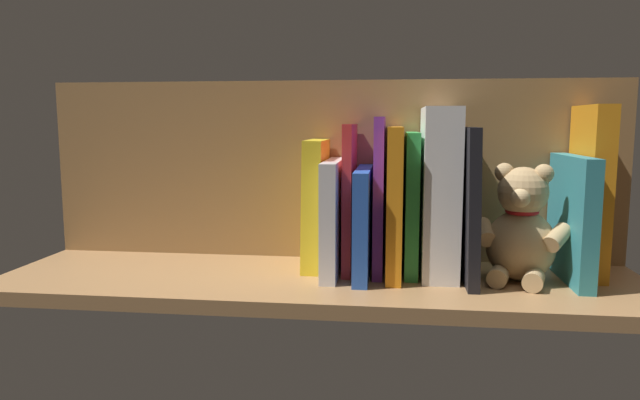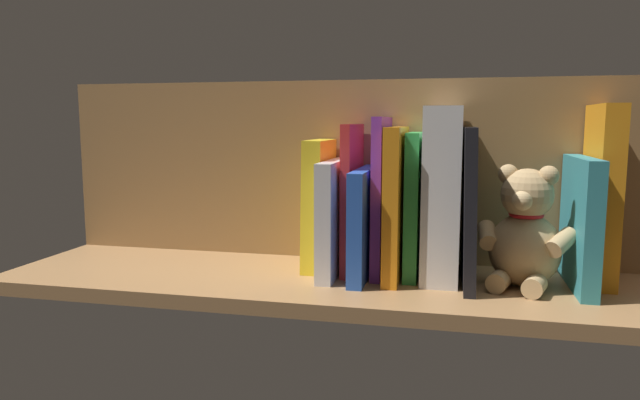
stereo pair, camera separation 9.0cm
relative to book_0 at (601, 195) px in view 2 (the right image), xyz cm
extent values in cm
cube|color=#A87A4C|center=(41.83, 5.29, -14.49)|extent=(101.12, 30.05, 2.20)
cube|color=olive|center=(41.83, -7.49, 2.30)|extent=(101.12, 1.50, 31.38)
cube|color=orange|center=(0.00, 0.00, 0.00)|extent=(3.15, 12.68, 26.77)
cube|color=teal|center=(3.30, 2.90, -3.82)|extent=(2.45, 18.47, 19.14)
ellipsoid|color=tan|center=(11.00, 4.44, -7.92)|extent=(12.72, 12.01, 10.93)
sphere|color=tan|center=(11.00, 4.44, 0.36)|extent=(7.51, 7.51, 7.51)
sphere|color=tan|center=(8.31, 5.30, 3.17)|extent=(2.90, 2.90, 2.90)
sphere|color=tan|center=(13.68, 3.58, 3.17)|extent=(2.90, 2.90, 2.90)
sphere|color=#DBB77F|center=(11.97, 7.48, -0.21)|extent=(2.90, 2.90, 2.90)
cylinder|color=tan|center=(6.47, 7.32, -6.01)|extent=(5.31, 5.81, 4.04)
cylinder|color=tan|center=(16.36, 4.15, -6.01)|extent=(2.77, 5.46, 4.04)
cylinder|color=tan|center=(10.07, 9.61, -11.94)|extent=(4.01, 4.79, 2.90)
cylinder|color=tan|center=(14.75, 8.11, -11.94)|extent=(4.01, 4.79, 2.90)
torus|color=red|center=(11.00, 4.44, -2.63)|extent=(6.27, 6.27, 0.85)
cube|color=black|center=(19.14, 3.40, -1.68)|extent=(2.19, 19.47, 23.45)
cube|color=white|center=(23.26, 1.77, -0.16)|extent=(5.54, 16.01, 26.45)
cube|color=green|center=(27.56, 0.92, -2.10)|extent=(2.07, 14.51, 22.57)
cube|color=orange|center=(30.26, 2.52, -1.67)|extent=(2.33, 17.71, 23.44)
cube|color=purple|center=(32.70, 1.10, -0.91)|extent=(1.55, 14.87, 24.96)
cube|color=blue|center=(35.12, 3.28, -4.92)|extent=(2.31, 19.24, 16.94)
cube|color=red|center=(37.51, 0.68, -1.46)|extent=(1.48, 14.03, 23.85)
cube|color=silver|center=(39.99, 2.76, -4.31)|extent=(2.48, 18.20, 18.15)
cube|color=yellow|center=(43.23, 0.02, -2.75)|extent=(3.37, 12.72, 21.33)
camera|label=1|loc=(30.62, 94.15, 10.67)|focal=32.41mm
camera|label=2|loc=(21.73, 92.57, 10.67)|focal=32.41mm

